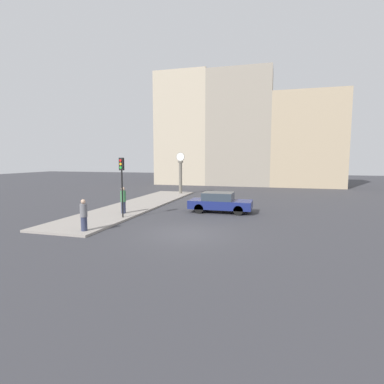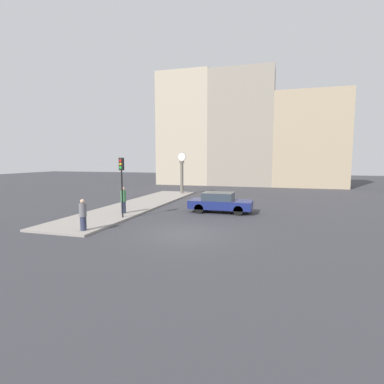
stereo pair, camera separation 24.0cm
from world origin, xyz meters
name	(u,v)px [view 1 (the left image)]	position (x,y,z in m)	size (l,w,h in m)	color
ground_plane	(186,234)	(0.00, 0.00, 0.00)	(120.00, 120.00, 0.00)	#38383D
sidewalk_corner	(138,205)	(-6.25, 7.58, 0.06)	(3.79, 19.16, 0.12)	gray
building_row	(240,133)	(-0.72, 28.41, 7.30)	(25.28, 5.00, 15.77)	#B7A88E
sedan_car	(220,202)	(0.50, 6.41, 0.70)	(4.28, 1.86, 1.39)	navy
traffic_light_near	(122,175)	(-4.80, 2.41, 2.73)	(0.26, 0.24, 3.64)	black
street_clock	(180,173)	(-5.32, 15.63, 2.18)	(0.89, 0.42, 4.22)	#666056
pedestrian_grey_jacket	(84,215)	(-4.97, -1.21, 0.91)	(0.36, 0.36, 1.59)	#2D334C
pedestrian_green_hoodie	(123,200)	(-5.43, 3.67, 0.99)	(0.35, 0.35, 1.73)	#2D334C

